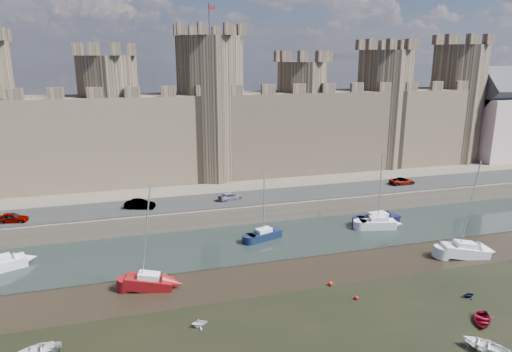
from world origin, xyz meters
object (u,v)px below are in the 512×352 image
Objects in this scene: car_0 at (12,218)px; sailboat_1 at (264,234)px; sailboat_5 at (465,250)px; sailboat_4 at (149,282)px; car_1 at (140,204)px; car_3 at (402,181)px; sailboat_2 at (378,223)px; sailboat_3 at (378,219)px; car_2 at (230,197)px.

car_0 is 0.41× the size of sailboat_1.
sailboat_5 is (50.73, -19.21, -2.32)m from car_0.
sailboat_4 is 0.95× the size of sailboat_5.
car_1 is 0.98× the size of car_3.
sailboat_4 is at bearing -166.51° from sailboat_1.
sailboat_2 is 11.72m from sailboat_5.
car_3 is 0.46× the size of sailboat_1.
sailboat_3 is 0.90× the size of sailboat_4.
sailboat_2 reaches higher than car_0.
car_1 is 40.84m from sailboat_5.
sailboat_4 is at bearing -171.46° from sailboat_5.
car_1 reaches higher than car_2.
car_3 is at bearing -69.85° from car_1.
car_1 is 0.39× the size of sailboat_2.
sailboat_1 is 0.91× the size of sailboat_3.
sailboat_4 is (-14.58, -8.95, 0.05)m from sailboat_1.
sailboat_5 reaches higher than sailboat_4.
sailboat_2 is at bearing 28.74° from sailboat_4.
sailboat_4 reaches higher than car_3.
car_2 is 9.99m from sailboat_1.
sailboat_5 is at bearing -46.47° from sailboat_1.
car_2 is 0.90× the size of car_3.
car_3 is (28.28, 0.38, 0.04)m from car_2.
sailboat_5 is (20.73, -11.22, 0.07)m from sailboat_1.
car_2 is 30.91m from sailboat_5.
sailboat_5 reaches higher than sailboat_2.
sailboat_2 reaches higher than car_3.
car_2 is 0.34× the size of sailboat_4.
sailboat_2 is (45.72, -8.61, -2.32)m from car_0.
sailboat_1 reaches higher than car_2.
car_0 is at bearing 112.75° from car_1.
sailboat_3 is at bearing -88.40° from car_0.
sailboat_4 is at bearing 128.33° from car_2.
car_3 is (56.16, 1.88, -0.06)m from car_0.
sailboat_2 is 0.94× the size of sailboat_4.
car_0 is 0.32× the size of sailboat_5.
car_3 is at bearing 38.16° from sailboat_4.
car_3 is at bearing 2.62° from sailboat_1.
sailboat_5 is (22.84, -20.71, -2.23)m from car_2.
car_3 is (40.83, 0.86, -0.09)m from car_1.
sailboat_4 is at bearing -127.57° from car_0.
sailboat_1 is at bearing -178.96° from sailboat_3.
car_0 is at bearing 75.48° from car_2.
sailboat_2 reaches higher than car_2.
sailboat_4 is at bearing -164.76° from sailboat_3.
car_3 is at bearing 58.40° from sailboat_2.
car_1 is 31.96m from sailboat_2.
car_3 reaches higher than car_2.
sailboat_1 is at bearing 44.91° from sailboat_4.
car_0 is 27.93m from car_2.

